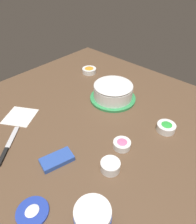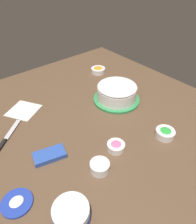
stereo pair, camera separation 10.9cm
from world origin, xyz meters
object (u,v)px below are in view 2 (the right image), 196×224
at_px(frosting_tub, 71,214).
at_px(spreading_knife, 6,139).
at_px(paper_napkin, 24,110).
at_px(sprinkle_bowl_orange, 98,70).
at_px(candy_box_lower, 49,155).
at_px(sprinkle_bowl_blue, 100,166).
at_px(sprinkle_bowl_green, 165,133).
at_px(frosted_cake, 117,93).
at_px(frosting_tub_lid, 17,203).
at_px(sprinkle_bowl_pink, 116,146).

bearing_deg(frosting_tub, spreading_knife, 93.53).
relative_size(spreading_knife, paper_napkin, 1.27).
distance_m(frosting_tub, sprinkle_bowl_orange, 1.05).
bearing_deg(spreading_knife, candy_box_lower, -63.68).
bearing_deg(spreading_knife, sprinkle_bowl_blue, -60.74).
bearing_deg(sprinkle_bowl_green, frosted_cake, 84.84).
xyz_separation_m(frosting_tub, spreading_knife, (-0.03, 0.50, -0.03)).
bearing_deg(paper_napkin, candy_box_lower, -97.88).
xyz_separation_m(frosting_tub_lid, spreading_knife, (0.09, 0.33, -0.00)).
bearing_deg(sprinkle_bowl_pink, candy_box_lower, 148.78).
xyz_separation_m(frosted_cake, sprinkle_bowl_pink, (-0.27, -0.27, -0.03)).
bearing_deg(spreading_knife, frosted_cake, -9.01).
bearing_deg(paper_napkin, frosting_tub_lid, -116.71).
xyz_separation_m(frosting_tub_lid, sprinkle_bowl_pink, (0.44, -0.04, 0.01)).
distance_m(spreading_knife, sprinkle_bowl_pink, 0.52).
height_order(frosting_tub, spreading_knife, frosting_tub).
height_order(frosting_tub_lid, spreading_knife, frosting_tub_lid).
xyz_separation_m(frosted_cake, frosting_tub, (-0.60, -0.40, -0.01)).
height_order(frosting_tub, frosting_tub_lid, frosting_tub).
bearing_deg(frosting_tub_lid, spreading_knife, 75.48).
distance_m(sprinkle_bowl_blue, paper_napkin, 0.58).
distance_m(frosting_tub, spreading_knife, 0.51).
xyz_separation_m(frosting_tub, candy_box_lower, (0.08, 0.28, -0.03)).
bearing_deg(frosting_tub, frosted_cake, 34.15).
height_order(frosting_tub, sprinkle_bowl_blue, frosting_tub).
bearing_deg(sprinkle_bowl_green, candy_box_lower, 153.25).
bearing_deg(sprinkle_bowl_blue, frosting_tub, -155.13).
bearing_deg(frosted_cake, paper_napkin, 150.78).
bearing_deg(sprinkle_bowl_pink, sprinkle_bowl_blue, -162.96).
relative_size(frosting_tub_lid, paper_napkin, 0.75).
relative_size(frosting_tub, frosting_tub_lid, 1.09).
bearing_deg(sprinkle_bowl_green, paper_napkin, 124.65).
xyz_separation_m(frosted_cake, candy_box_lower, (-0.52, -0.12, -0.04)).
bearing_deg(frosted_cake, sprinkle_bowl_green, -95.16).
xyz_separation_m(frosting_tub_lid, sprinkle_bowl_blue, (0.32, -0.08, 0.02)).
height_order(frosting_tub_lid, paper_napkin, frosting_tub_lid).
bearing_deg(paper_napkin, frosted_cake, -29.22).
distance_m(sprinkle_bowl_orange, paper_napkin, 0.61).
height_order(frosted_cake, sprinkle_bowl_blue, frosted_cake).
distance_m(frosted_cake, paper_napkin, 0.54).
relative_size(frosting_tub, sprinkle_bowl_green, 1.35).
xyz_separation_m(frosted_cake, frosting_tub_lid, (-0.71, -0.23, -0.05)).
relative_size(sprinkle_bowl_orange, sprinkle_bowl_blue, 1.23).
distance_m(frosted_cake, candy_box_lower, 0.53).
bearing_deg(frosting_tub_lid, sprinkle_bowl_orange, 33.62).
xyz_separation_m(spreading_knife, sprinkle_bowl_blue, (0.23, -0.41, 0.02)).
bearing_deg(sprinkle_bowl_pink, sprinkle_bowl_orange, 56.00).
relative_size(frosting_tub_lid, spreading_knife, 0.59).
bearing_deg(sprinkle_bowl_green, frosting_tub_lid, 168.84).
relative_size(sprinkle_bowl_blue, sprinkle_bowl_pink, 1.01).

